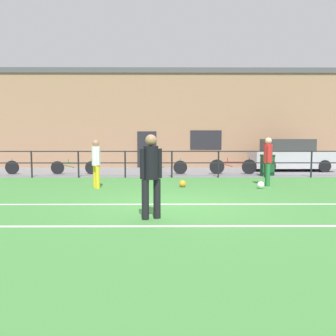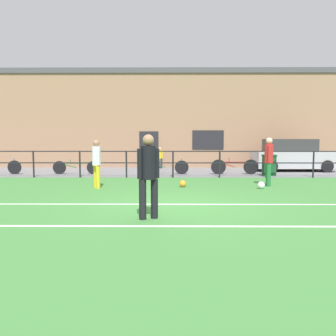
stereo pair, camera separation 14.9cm
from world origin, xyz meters
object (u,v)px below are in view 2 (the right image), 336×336
at_px(soccer_ball_match, 261,185).
at_px(spectator_child, 160,156).
at_px(player_winger, 269,159).
at_px(bicycle_parked_1, 165,167).
at_px(soccer_ball_spare, 183,184).
at_px(bicycle_parked_3, 76,167).
at_px(parked_car_red, 292,156).
at_px(trash_bin_0, 269,165).
at_px(player_striker, 96,161).
at_px(player_goalkeeper, 148,171).
at_px(bicycle_parked_0, 235,167).

xyz_separation_m(soccer_ball_match, spectator_child, (-3.60, 7.54, 0.57)).
distance_m(player_winger, bicycle_parked_1, 5.28).
relative_size(player_winger, soccer_ball_spare, 7.27).
height_order(soccer_ball_match, bicycle_parked_3, bicycle_parked_3).
bearing_deg(parked_car_red, bicycle_parked_3, -170.25).
bearing_deg(trash_bin_0, player_striker, -151.84).
relative_size(player_winger, bicycle_parked_3, 0.77).
distance_m(player_winger, soccer_ball_spare, 3.16).
relative_size(player_striker, bicycle_parked_1, 0.75).
bearing_deg(spectator_child, player_striker, 67.33).
bearing_deg(player_goalkeeper, spectator_child, 66.46).
bearing_deg(bicycle_parked_3, soccer_ball_match, -30.92).
bearing_deg(bicycle_parked_3, trash_bin_0, -4.12).
bearing_deg(soccer_ball_spare, trash_bin_0, 40.92).
bearing_deg(player_winger, parked_car_red, -15.77).
bearing_deg(bicycle_parked_1, player_winger, -45.42).
xyz_separation_m(spectator_child, bicycle_parked_1, (0.36, -3.10, -0.34)).
xyz_separation_m(bicycle_parked_1, trash_bin_0, (4.62, -0.63, 0.14)).
height_order(player_goalkeeper, bicycle_parked_3, player_goalkeeper).
bearing_deg(bicycle_parked_1, player_goalkeeper, -91.38).
xyz_separation_m(parked_car_red, bicycle_parked_0, (-3.31, -1.84, -0.41)).
height_order(spectator_child, bicycle_parked_3, spectator_child).
distance_m(player_goalkeeper, parked_car_red, 12.46).
bearing_deg(trash_bin_0, soccer_ball_spare, -139.08).
bearing_deg(player_striker, player_winger, 63.57).
xyz_separation_m(player_winger, bicycle_parked_0, (-0.47, 3.74, -0.59)).
relative_size(player_striker, player_winger, 0.95).
xyz_separation_m(soccer_ball_match, bicycle_parked_0, (-0.03, 4.44, 0.26)).
distance_m(bicycle_parked_0, bicycle_parked_1, 3.21).
bearing_deg(player_winger, bicycle_parked_3, 75.73).
bearing_deg(player_striker, player_goalkeeper, -6.85).
bearing_deg(bicycle_parked_0, player_striker, -141.73).
bearing_deg(soccer_ball_spare, bicycle_parked_3, 139.89).
height_order(player_striker, soccer_ball_spare, player_striker).
xyz_separation_m(player_winger, soccer_ball_spare, (-3.02, -0.33, -0.85)).
bearing_deg(player_striker, bicycle_parked_1, 120.58).
relative_size(player_striker, parked_car_red, 0.40).
relative_size(bicycle_parked_1, trash_bin_0, 2.28).
distance_m(soccer_ball_spare, bicycle_parked_0, 4.81).
xyz_separation_m(soccer_ball_spare, bicycle_parked_3, (-4.82, 4.06, 0.23)).
height_order(soccer_ball_spare, trash_bin_0, trash_bin_0).
height_order(player_winger, spectator_child, player_winger).
bearing_deg(spectator_child, soccer_ball_spare, 89.69).
distance_m(player_striker, bicycle_parked_1, 4.89).
bearing_deg(soccer_ball_match, player_striker, 178.61).
bearing_deg(bicycle_parked_0, bicycle_parked_1, 180.00).
bearing_deg(bicycle_parked_1, parked_car_red, 15.72).
distance_m(soccer_ball_match, bicycle_parked_0, 4.45).
relative_size(soccer_ball_spare, bicycle_parked_1, 0.11).
xyz_separation_m(soccer_ball_match, trash_bin_0, (1.37, 3.81, 0.38)).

